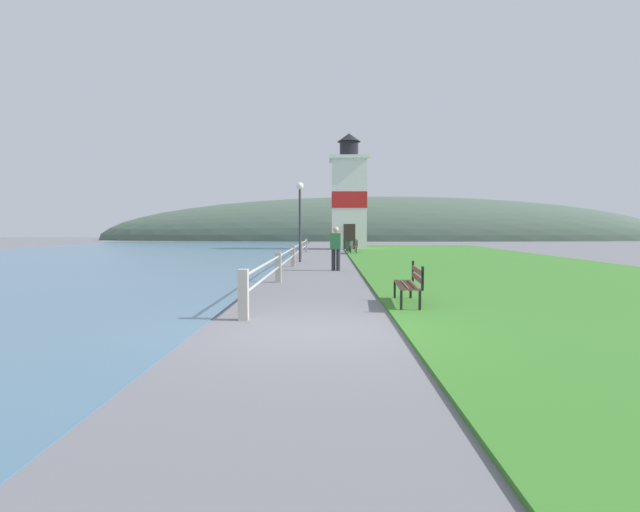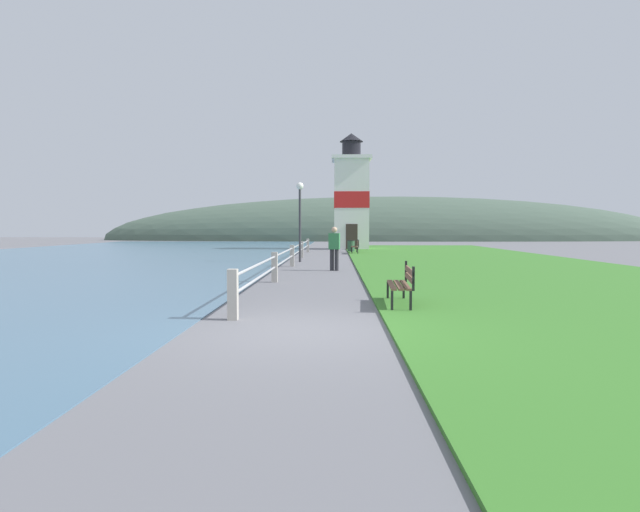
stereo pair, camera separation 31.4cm
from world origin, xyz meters
TOP-DOWN VIEW (x-y plane):
  - ground_plane at (0.00, 0.00)m, footprint 160.00×160.00m
  - grass_verge at (7.44, 15.65)m, footprint 12.00×46.94m
  - water_strip at (-13.94, 15.65)m, footprint 24.00×75.11m
  - seawall_railing at (-1.34, 13.80)m, footprint 0.18×25.78m
  - park_bench_near at (2.02, 2.68)m, footprint 0.57×1.77m
  - park_bench_midway at (1.93, 24.70)m, footprint 0.48×1.84m
  - lighthouse at (1.85, 31.81)m, footprint 3.10×3.10m
  - person_strolling at (0.53, 11.71)m, footprint 0.47×0.31m
  - trash_bin at (1.68, 26.77)m, footprint 0.54×0.54m
  - lamp_post at (-1.19, 16.68)m, footprint 0.36×0.36m
  - distant_hillside at (8.00, 61.30)m, footprint 80.00×16.00m

SIDE VIEW (x-z plane):
  - ground_plane at x=0.00m, z-range 0.00..0.00m
  - distant_hillside at x=8.00m, z-range -6.00..6.00m
  - water_strip at x=-13.94m, z-range 0.00..0.01m
  - grass_verge at x=7.44m, z-range 0.00..0.06m
  - trash_bin at x=1.68m, z-range 0.00..0.84m
  - park_bench_near at x=2.02m, z-range 0.07..1.01m
  - park_bench_midway at x=1.93m, z-range 0.07..1.01m
  - seawall_railing at x=-1.34m, z-range 0.09..1.04m
  - person_strolling at x=0.53m, z-range 0.07..1.82m
  - lamp_post at x=-1.19m, z-range 0.76..4.72m
  - lighthouse at x=1.85m, z-range -0.54..8.63m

